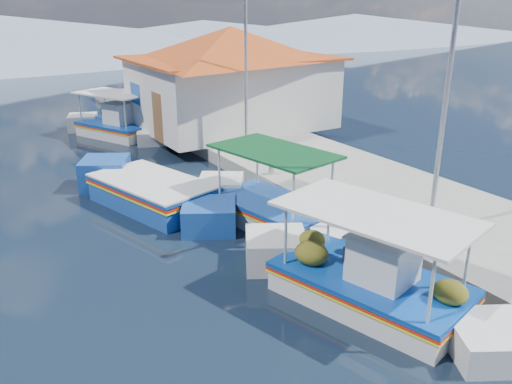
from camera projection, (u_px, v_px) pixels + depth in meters
ground at (338, 354)px, 9.44m from camera, size 160.00×160.00×0.00m
quay at (359, 187)px, 17.05m from camera, size 5.00×44.00×0.50m
bollards at (323, 195)px, 15.28m from camera, size 0.20×17.20×0.30m
main_caique at (368, 283)px, 10.92m from camera, size 3.25×6.76×2.31m
caique_green_canopy at (272, 211)px, 14.85m from camera, size 2.72×6.34×2.41m
caique_blue_hull at (153, 195)px, 16.14m from camera, size 3.40×6.95×1.28m
caique_far at (116, 127)px, 24.25m from camera, size 3.59×5.82×2.25m
harbor_building at (231, 76)px, 23.51m from camera, size 10.49×10.49×4.40m
lamp_post_near at (443, 100)px, 11.92m from camera, size 1.21×0.14×6.00m
lamp_post_far at (244, 62)px, 19.11m from camera, size 1.21×0.14×6.00m
mountain_ridge at (50, 38)px, 56.67m from camera, size 171.40×96.00×5.50m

